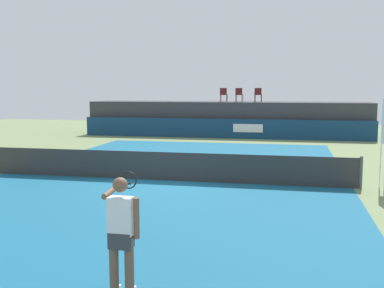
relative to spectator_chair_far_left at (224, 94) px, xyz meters
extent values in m
plane|color=#6B7F51|center=(0.24, -12.26, -2.69)|extent=(48.00, 48.00, 0.00)
cube|color=#16597A|center=(0.24, -15.26, -2.69)|extent=(12.00, 22.00, 0.00)
cube|color=navy|center=(0.24, -1.76, -2.09)|extent=(18.00, 0.20, 1.20)
cube|color=white|center=(1.77, -1.87, -2.03)|extent=(1.80, 0.02, 0.50)
cube|color=#38383D|center=(0.24, 0.04, -1.59)|extent=(18.00, 2.80, 2.20)
cylinder|color=#561919|center=(0.20, 0.28, -0.27)|extent=(0.04, 0.04, 0.44)
cylinder|color=#561919|center=(-0.20, 0.28, -0.27)|extent=(0.04, 0.04, 0.44)
cylinder|color=#561919|center=(0.20, -0.13, -0.27)|extent=(0.04, 0.04, 0.44)
cylinder|color=#561919|center=(-0.20, -0.13, -0.27)|extent=(0.04, 0.04, 0.44)
cube|color=#561919|center=(0.00, 0.08, -0.04)|extent=(0.44, 0.44, 0.03)
cube|color=#561919|center=(0.00, -0.13, 0.19)|extent=(0.44, 0.03, 0.42)
cylinder|color=#561919|center=(1.23, 0.22, -0.27)|extent=(0.04, 0.04, 0.44)
cylinder|color=#561919|center=(0.83, 0.24, -0.27)|extent=(0.04, 0.04, 0.44)
cylinder|color=#561919|center=(1.21, -0.18, -0.27)|extent=(0.04, 0.04, 0.44)
cylinder|color=#561919|center=(0.81, -0.16, -0.27)|extent=(0.04, 0.04, 0.44)
cube|color=#561919|center=(1.02, 0.03, -0.04)|extent=(0.46, 0.46, 0.03)
cube|color=#561919|center=(1.01, -0.18, 0.19)|extent=(0.44, 0.05, 0.42)
cylinder|color=#561919|center=(2.43, 0.29, -0.27)|extent=(0.04, 0.04, 0.44)
cylinder|color=#561919|center=(2.03, 0.29, -0.27)|extent=(0.04, 0.04, 0.44)
cylinder|color=#561919|center=(2.43, -0.12, -0.27)|extent=(0.04, 0.04, 0.44)
cylinder|color=#561919|center=(2.03, -0.11, -0.27)|extent=(0.04, 0.04, 0.44)
cube|color=#561919|center=(2.23, 0.09, -0.04)|extent=(0.44, 0.44, 0.03)
cube|color=#561919|center=(2.23, -0.12, 0.19)|extent=(0.44, 0.03, 0.42)
cylinder|color=white|center=(7.01, -15.09, -1.99)|extent=(0.04, 0.04, 1.40)
cube|color=#2D2D2D|center=(0.24, -15.26, -2.22)|extent=(12.40, 0.02, 0.95)
cylinder|color=#4C4C51|center=(6.44, -15.26, -2.19)|extent=(0.10, 0.10, 1.00)
cylinder|color=brown|center=(2.04, -23.69, -2.18)|extent=(0.14, 0.14, 0.82)
cylinder|color=brown|center=(1.80, -23.69, -2.18)|extent=(0.14, 0.14, 0.82)
cube|color=#333338|center=(1.92, -23.69, -1.85)|extent=(0.34, 0.22, 0.24)
cube|color=silver|center=(1.92, -23.69, -1.49)|extent=(0.36, 0.20, 0.56)
sphere|color=brown|center=(1.92, -23.69, -1.03)|extent=(0.22, 0.22, 0.22)
cylinder|color=brown|center=(2.16, -23.69, -1.51)|extent=(0.09, 0.09, 0.60)
cylinder|color=brown|center=(1.68, -23.42, -1.19)|extent=(0.09, 0.61, 0.14)
cylinder|color=black|center=(1.68, -23.00, -1.16)|extent=(0.30, 0.03, 0.03)
torus|color=black|center=(1.68, -22.71, -1.16)|extent=(0.30, 0.03, 0.30)
sphere|color=#D8EA33|center=(3.74, -12.54, -2.66)|extent=(0.07, 0.07, 0.07)
camera|label=1|loc=(4.30, -29.84, 0.34)|focal=43.09mm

